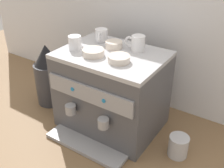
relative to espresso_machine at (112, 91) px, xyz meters
name	(u,v)px	position (x,y,z in m)	size (l,w,h in m)	color
ground_plane	(112,122)	(0.00, 0.00, -0.22)	(4.00, 4.00, 0.00)	brown
tiled_backsplash_wall	(145,24)	(0.00, 0.36, 0.29)	(2.80, 0.03, 1.02)	silver
espresso_machine	(112,91)	(0.00, 0.00, 0.00)	(0.55, 0.52, 0.45)	#4C4C51
ceramic_cup_0	(137,43)	(0.09, 0.10, 0.27)	(0.11, 0.07, 0.08)	white
ceramic_cup_1	(101,35)	(-0.15, 0.11, 0.26)	(0.07, 0.11, 0.07)	white
ceramic_cup_2	(75,42)	(-0.19, -0.06, 0.27)	(0.07, 0.11, 0.07)	white
ceramic_bowl_0	(93,53)	(-0.06, -0.07, 0.24)	(0.11, 0.11, 0.03)	beige
ceramic_bowl_1	(114,45)	(-0.03, 0.07, 0.25)	(0.09, 0.09, 0.04)	beige
ceramic_bowl_2	(119,59)	(0.09, -0.07, 0.24)	(0.11, 0.11, 0.03)	beige
coffee_grinder	(49,76)	(-0.47, -0.02, -0.03)	(0.18, 0.18, 0.41)	#333338
milk_pitcher	(178,146)	(0.43, -0.03, -0.17)	(0.10, 0.10, 0.11)	#B7B7BC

